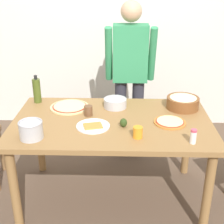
# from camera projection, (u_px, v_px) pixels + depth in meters

# --- Properties ---
(ground) EXTENTS (8.00, 8.00, 0.00)m
(ground) POSITION_uv_depth(u_px,v_px,m) (112.00, 196.00, 2.87)
(ground) COLOR brown
(wall_back) EXTENTS (5.60, 0.10, 2.60)m
(wall_back) POSITION_uv_depth(u_px,v_px,m) (116.00, 22.00, 3.80)
(wall_back) COLOR silver
(wall_back) RESTS_ON ground
(dining_table) EXTENTS (1.60, 0.96, 0.76)m
(dining_table) POSITION_uv_depth(u_px,v_px,m) (112.00, 130.00, 2.60)
(dining_table) COLOR olive
(dining_table) RESTS_ON ground
(person_cook) EXTENTS (0.49, 0.25, 1.62)m
(person_cook) POSITION_uv_depth(u_px,v_px,m) (130.00, 72.00, 3.18)
(person_cook) COLOR #2D2D38
(person_cook) RESTS_ON ground
(pizza_raw_on_board) EXTENTS (0.34, 0.34, 0.02)m
(pizza_raw_on_board) POSITION_uv_depth(u_px,v_px,m) (70.00, 107.00, 2.79)
(pizza_raw_on_board) COLOR beige
(pizza_raw_on_board) RESTS_ON dining_table
(pizza_cooked_on_tray) EXTENTS (0.25, 0.25, 0.02)m
(pizza_cooked_on_tray) POSITION_uv_depth(u_px,v_px,m) (170.00, 122.00, 2.51)
(pizza_cooked_on_tray) COLOR #C67A33
(pizza_cooked_on_tray) RESTS_ON dining_table
(plate_with_slice) EXTENTS (0.26, 0.26, 0.02)m
(plate_with_slice) POSITION_uv_depth(u_px,v_px,m) (93.00, 126.00, 2.45)
(plate_with_slice) COLOR white
(plate_with_slice) RESTS_ON dining_table
(popcorn_bowl) EXTENTS (0.28, 0.28, 0.11)m
(popcorn_bowl) POSITION_uv_depth(u_px,v_px,m) (183.00, 102.00, 2.76)
(popcorn_bowl) COLOR brown
(popcorn_bowl) RESTS_ON dining_table
(mixing_bowl_steel) EXTENTS (0.20, 0.20, 0.08)m
(mixing_bowl_steel) POSITION_uv_depth(u_px,v_px,m) (115.00, 103.00, 2.79)
(mixing_bowl_steel) COLOR #B7B7BC
(mixing_bowl_steel) RESTS_ON dining_table
(olive_oil_bottle) EXTENTS (0.07, 0.07, 0.26)m
(olive_oil_bottle) POSITION_uv_depth(u_px,v_px,m) (37.00, 90.00, 2.87)
(olive_oil_bottle) COLOR #47561E
(olive_oil_bottle) RESTS_ON dining_table
(steel_pot) EXTENTS (0.17, 0.17, 0.13)m
(steel_pot) POSITION_uv_depth(u_px,v_px,m) (31.00, 130.00, 2.27)
(steel_pot) COLOR #B7B7BC
(steel_pot) RESTS_ON dining_table
(cup_orange) EXTENTS (0.07, 0.07, 0.08)m
(cup_orange) POSITION_uv_depth(u_px,v_px,m) (138.00, 132.00, 2.28)
(cup_orange) COLOR orange
(cup_orange) RESTS_ON dining_table
(cup_small_brown) EXTENTS (0.07, 0.07, 0.08)m
(cup_small_brown) POSITION_uv_depth(u_px,v_px,m) (88.00, 111.00, 2.63)
(cup_small_brown) COLOR brown
(cup_small_brown) RESTS_ON dining_table
(salt_shaker) EXTENTS (0.04, 0.04, 0.11)m
(salt_shaker) POSITION_uv_depth(u_px,v_px,m) (193.00, 136.00, 2.20)
(salt_shaker) COLOR white
(salt_shaker) RESTS_ON dining_table
(avocado) EXTENTS (0.06, 0.06, 0.07)m
(avocado) POSITION_uv_depth(u_px,v_px,m) (123.00, 123.00, 2.44)
(avocado) COLOR #2D4219
(avocado) RESTS_ON dining_table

